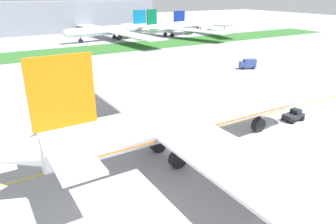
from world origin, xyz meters
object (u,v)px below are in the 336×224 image
at_px(service_truck_fuel_bowser, 65,84).
at_px(service_truck_catering_van, 248,64).
at_px(pushback_tug, 294,115).
at_px(parked_airliner_far_left, 112,30).
at_px(parked_airliner_far_right, 202,25).
at_px(airliner_foreground, 182,120).
at_px(parked_airliner_far_centre, 171,27).
at_px(ground_crew_wingwalker_starboard, 226,149).

bearing_deg(service_truck_fuel_bowser, service_truck_catering_van, -6.27).
relative_size(pushback_tug, service_truck_catering_van, 1.04).
distance_m(parked_airliner_far_left, parked_airliner_far_right, 61.07).
bearing_deg(parked_airliner_far_right, parked_airliner_far_left, -175.56).
height_order(airliner_foreground, service_truck_fuel_bowser, airliner_foreground).
bearing_deg(service_truck_catering_van, parked_airliner_far_right, 62.03).
bearing_deg(parked_airliner_far_left, airliner_foreground, -106.58).
bearing_deg(parked_airliner_far_left, pushback_tug, -94.49).
height_order(service_truck_catering_van, parked_airliner_far_centre, parked_airliner_far_centre).
xyz_separation_m(ground_crew_wingwalker_starboard, parked_airliner_far_right, (90.99, 129.07, 3.37)).
bearing_deg(parked_airliner_far_left, parked_airliner_far_centre, -7.23).
bearing_deg(pushback_tug, parked_airliner_far_centre, 69.89).
bearing_deg(airliner_foreground, parked_airliner_far_centre, 59.36).
xyz_separation_m(pushback_tug, service_truck_catering_van, (23.65, 37.11, 0.66)).
height_order(airliner_foreground, parked_airliner_far_right, airliner_foreground).
xyz_separation_m(parked_airliner_far_left, parked_airliner_far_centre, (33.06, -4.20, 0.26)).
bearing_deg(airliner_foreground, parked_airliner_far_left, 73.42).
xyz_separation_m(service_truck_fuel_bowser, parked_airliner_far_centre, (75.91, 72.69, 3.55)).
distance_m(service_truck_catering_van, parked_airliner_far_centre, 81.26).
height_order(ground_crew_wingwalker_starboard, parked_airliner_far_right, parked_airliner_far_right).
relative_size(airliner_foreground, ground_crew_wingwalker_starboard, 52.00).
relative_size(airliner_foreground, parked_airliner_far_centre, 1.13).
relative_size(pushback_tug, parked_airliner_far_centre, 0.08).
bearing_deg(ground_crew_wingwalker_starboard, service_truck_fuel_bowser, 105.03).
relative_size(pushback_tug, parked_airliner_far_right, 0.08).
xyz_separation_m(pushback_tug, ground_crew_wingwalker_starboard, (-20.67, -4.07, -0.08)).
height_order(parked_airliner_far_centre, parked_airliner_far_right, parked_airliner_far_centre).
relative_size(ground_crew_wingwalker_starboard, service_truck_fuel_bowser, 0.33).
distance_m(service_truck_fuel_bowser, parked_airliner_far_left, 88.08).
xyz_separation_m(airliner_foreground, service_truck_catering_van, (50.16, 37.57, -4.17)).
height_order(airliner_foreground, service_truck_catering_van, airliner_foreground).
xyz_separation_m(parked_airliner_far_left, parked_airliner_far_right, (60.88, 4.73, -0.54)).
relative_size(parked_airliner_far_left, parked_airliner_far_right, 1.10).
distance_m(airliner_foreground, parked_airliner_far_centre, 135.44).
bearing_deg(ground_crew_wingwalker_starboard, parked_airliner_far_centre, 62.26).
xyz_separation_m(ground_crew_wingwalker_starboard, service_truck_catering_van, (44.31, 41.18, 0.74)).
bearing_deg(parked_airliner_far_right, ground_crew_wingwalker_starboard, -125.18).
relative_size(airliner_foreground, parked_airliner_far_right, 1.10).
distance_m(service_truck_fuel_bowser, parked_airliner_far_right, 132.02).
bearing_deg(service_truck_catering_van, ground_crew_wingwalker_starboard, -137.10).
distance_m(service_truck_catering_van, parked_airliner_far_right, 99.55).
bearing_deg(parked_airliner_far_right, service_truck_fuel_bowser, -141.80).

